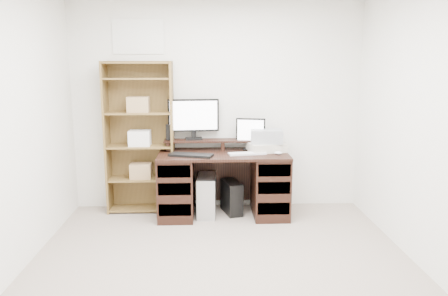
{
  "coord_description": "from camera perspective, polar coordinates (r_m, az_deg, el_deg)",
  "views": [
    {
      "loc": [
        -0.13,
        -3.31,
        1.79
      ],
      "look_at": [
        0.06,
        1.43,
        0.85
      ],
      "focal_mm": 35.0,
      "sensor_mm": 36.0,
      "label": 1
    }
  ],
  "objects": [
    {
      "name": "room",
      "position": [
        3.36,
        -0.07,
        1.97
      ],
      "size": [
        3.54,
        4.04,
        2.54
      ],
      "color": "gray",
      "rests_on": "ground"
    },
    {
      "name": "desk",
      "position": [
        5.15,
        -0.1,
        -4.57
      ],
      "size": [
        1.5,
        0.7,
        0.75
      ],
      "color": "black",
      "rests_on": "ground"
    },
    {
      "name": "monitor_small",
      "position": [
        5.22,
        3.49,
        2.0
      ],
      "size": [
        0.35,
        0.16,
        0.38
      ],
      "rotation": [
        0.0,
        0.0,
        -0.22
      ],
      "color": "black",
      "rests_on": "desk"
    },
    {
      "name": "mouse",
      "position": [
        5.02,
        7.09,
        -0.64
      ],
      "size": [
        0.1,
        0.07,
        0.04
      ],
      "primitive_type": "ellipsoid",
      "rotation": [
        0.0,
        0.0,
        -0.08
      ],
      "color": "silver",
      "rests_on": "desk"
    },
    {
      "name": "keyboard_black",
      "position": [
        4.9,
        -4.34,
        -0.93
      ],
      "size": [
        0.52,
        0.3,
        0.03
      ],
      "primitive_type": "cube",
      "rotation": [
        0.0,
        0.0,
        -0.29
      ],
      "color": "black",
      "rests_on": "desk"
    },
    {
      "name": "tower_silver",
      "position": [
        5.2,
        -2.28,
        -6.18
      ],
      "size": [
        0.23,
        0.48,
        0.47
      ],
      "primitive_type": "cube",
      "rotation": [
        0.0,
        0.0,
        -0.05
      ],
      "color": "#AEB1B5",
      "rests_on": "ground"
    },
    {
      "name": "bookshelf",
      "position": [
        5.3,
        -10.9,
        1.53
      ],
      "size": [
        0.8,
        0.3,
        1.8
      ],
      "color": "brown",
      "rests_on": "ground"
    },
    {
      "name": "keyboard_white",
      "position": [
        4.99,
        3.06,
        -0.72
      ],
      "size": [
        0.44,
        0.2,
        0.02
      ],
      "primitive_type": "cube",
      "rotation": [
        0.0,
        0.0,
        0.17
      ],
      "color": "silver",
      "rests_on": "desk"
    },
    {
      "name": "monitor_wide",
      "position": [
        5.25,
        -4.01,
        4.07
      ],
      "size": [
        0.61,
        0.17,
        0.48
      ],
      "rotation": [
        0.0,
        0.0,
        0.09
      ],
      "color": "black",
      "rests_on": "riser_shelf"
    },
    {
      "name": "speaker",
      "position": [
        5.26,
        -7.06,
        2.09
      ],
      "size": [
        0.1,
        0.1,
        0.19
      ],
      "primitive_type": "cube",
      "rotation": [
        0.0,
        0.0,
        -0.36
      ],
      "color": "black",
      "rests_on": "riser_shelf"
    },
    {
      "name": "riser_shelf",
      "position": [
        5.25,
        -0.19,
        0.82
      ],
      "size": [
        1.4,
        0.22,
        0.12
      ],
      "color": "black",
      "rests_on": "desk"
    },
    {
      "name": "printer",
      "position": [
        5.17,
        5.54,
        0.13
      ],
      "size": [
        0.47,
        0.4,
        0.1
      ],
      "primitive_type": "cube",
      "rotation": [
        0.0,
        0.0,
        0.24
      ],
      "color": "beige",
      "rests_on": "desk"
    },
    {
      "name": "tower_black",
      "position": [
        5.27,
        1.0,
        -6.43
      ],
      "size": [
        0.26,
        0.42,
        0.39
      ],
      "rotation": [
        0.0,
        0.0,
        0.26
      ],
      "color": "black",
      "rests_on": "ground"
    },
    {
      "name": "basket",
      "position": [
        5.15,
        5.57,
        1.54
      ],
      "size": [
        0.38,
        0.28,
        0.16
      ],
      "primitive_type": "cube",
      "rotation": [
        0.0,
        0.0,
        -0.06
      ],
      "color": "gray",
      "rests_on": "printer"
    }
  ]
}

